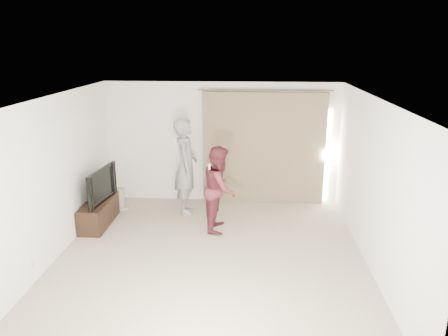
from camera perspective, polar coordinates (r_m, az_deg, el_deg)
The scene contains 10 objects.
floor at distance 7.28m, azimuth -1.80°, elevation -11.68°, with size 5.50×5.50×0.00m, color tan.
wall_back at distance 9.41m, azimuth -0.28°, elevation 3.30°, with size 5.00×0.04×2.60m, color white.
wall_left at distance 7.43m, azimuth -21.46°, elevation -1.39°, with size 0.04×5.50×2.60m.
ceiling at distance 6.48m, azimuth -2.00°, elevation 9.09°, with size 5.00×5.50×0.01m, color white.
curtain at distance 9.35m, azimuth 5.30°, elevation 2.54°, with size 2.80×0.11×2.46m.
tv_console at distance 8.76m, azimuth -16.01°, elevation -5.64°, with size 0.42×1.22×0.47m, color black.
tv at distance 8.57m, azimuth -16.29°, elevation -2.15°, with size 1.14×0.15×0.65m, color black.
scratching_post at distance 9.47m, azimuth -13.38°, elevation -4.13°, with size 0.34×0.34×0.45m.
person_man at distance 8.84m, azimuth -5.00°, elevation 0.26°, with size 0.53×0.75×1.96m.
person_woman at distance 8.05m, azimuth -0.56°, elevation -2.68°, with size 0.64×0.80×1.60m.
Camera 1 is at (0.64, -6.40, 3.40)m, focal length 35.00 mm.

